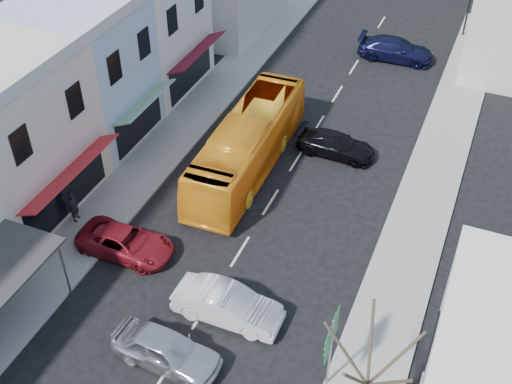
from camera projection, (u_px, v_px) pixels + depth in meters
name	position (u px, v px, depth m)	size (l,w,h in m)	color
ground	(203.00, 311.00, 28.08)	(120.00, 120.00, 0.00)	black
sidewalk_left	(164.00, 149.00, 37.40)	(3.00, 52.00, 0.15)	gray
sidewalk_right	(420.00, 214.00, 32.94)	(3.00, 52.00, 0.15)	gray
shopfront_row	(24.00, 117.00, 32.83)	(8.25, 30.00, 8.00)	silver
bus	(248.00, 146.00, 35.10)	(2.50, 11.60, 3.10)	orange
car_silver	(167.00, 351.00, 25.58)	(1.80, 4.40, 1.40)	silver
car_white	(228.00, 306.00, 27.37)	(1.80, 4.40, 1.40)	silver
car_red	(126.00, 242.00, 30.45)	(1.90, 4.60, 1.40)	maroon
car_black_near	(336.00, 144.00, 36.67)	(1.84, 4.50, 1.40)	black
car_navy_far	(396.00, 50.00, 45.66)	(1.84, 4.50, 1.40)	black
pedestrian_left	(74.00, 207.00, 31.97)	(0.60, 0.40, 1.70)	black
direction_sign	(329.00, 355.00, 23.96)	(0.25, 1.75, 3.87)	#0D5225
traffic_signal	(470.00, 3.00, 47.28)	(0.81, 1.18, 5.36)	black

